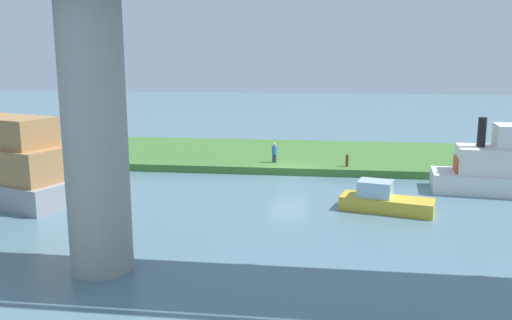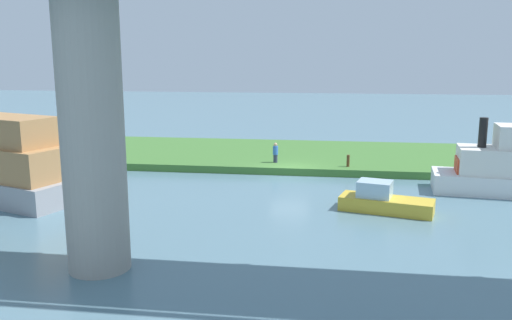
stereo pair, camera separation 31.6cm
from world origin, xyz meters
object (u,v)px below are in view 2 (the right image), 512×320
Objects in this scene: mooring_post at (348,161)px; motorboat_red at (0,166)px; riverboat_paddlewheel at (383,201)px; bridge_pylon at (92,136)px; person_on_bank at (275,153)px.

motorboat_red is at bearing 25.25° from mooring_post.
mooring_post is 0.08× the size of motorboat_red.
riverboat_paddlewheel is at bearing -178.71° from motorboat_red.
bridge_pylon is 20.45m from mooring_post.
bridge_pylon reaches higher than person_on_bank.
person_on_bank is 5.03m from mooring_post.
mooring_post is at bearing -154.75° from motorboat_red.
motorboat_red is 20.71m from riverboat_paddlewheel.
riverboat_paddlewheel is (-6.49, 9.31, -0.65)m from person_on_bank.
bridge_pylon is at bearing 61.24° from mooring_post.
person_on_bank is 0.28× the size of riverboat_paddlewheel.
motorboat_red is 2.14× the size of riverboat_paddlewheel.
motorboat_red is (9.50, -8.54, -3.10)m from bridge_pylon.
bridge_pylon is at bearing 38.89° from riverboat_paddlewheel.
riverboat_paddlewheel is (-1.52, 8.56, -0.35)m from mooring_post.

